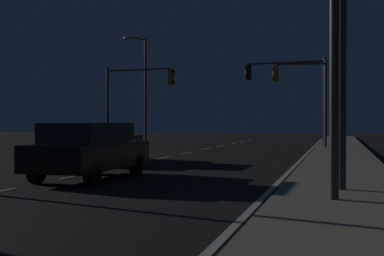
# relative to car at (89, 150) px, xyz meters

# --- Properties ---
(ground_plane) EXTENTS (112.00, 112.00, 0.00)m
(ground_plane) POSITION_rel_car_xyz_m (-0.78, 5.19, -0.82)
(ground_plane) COLOR black
(ground_plane) RESTS_ON ground
(sidewalk_right) EXTENTS (2.79, 77.00, 0.14)m
(sidewalk_right) POSITION_rel_car_xyz_m (6.82, 5.19, -0.75)
(sidewalk_right) COLOR gray
(sidewalk_right) RESTS_ON ground
(lane_markings_center) EXTENTS (0.14, 50.00, 0.01)m
(lane_markings_center) POSITION_rel_car_xyz_m (-0.78, 8.69, -0.82)
(lane_markings_center) COLOR silver
(lane_markings_center) RESTS_ON ground
(lane_edge_line) EXTENTS (0.14, 53.00, 0.01)m
(lane_edge_line) POSITION_rel_car_xyz_m (5.17, 10.19, -0.82)
(lane_edge_line) COLOR silver
(lane_edge_line) RESTS_ON ground
(car) EXTENTS (1.93, 4.44, 1.57)m
(car) POSITION_rel_car_xyz_m (0.00, 0.00, 0.00)
(car) COLOR black
(car) RESTS_ON ground
(car_oncoming) EXTENTS (1.93, 4.44, 1.57)m
(car_oncoming) POSITION_rel_car_xyz_m (-2.53, 6.29, 0.00)
(car_oncoming) COLOR black
(car_oncoming) RESTS_ON ground
(traffic_light_far_center) EXTENTS (5.01, 0.60, 5.40)m
(traffic_light_far_center) POSITION_rel_car_xyz_m (3.69, 20.01, 3.18)
(traffic_light_far_center) COLOR #2D3033
(traffic_light_far_center) RESTS_ON sidewalk_right
(traffic_light_overhead_east) EXTENTS (3.13, 0.61, 5.08)m
(traffic_light_overhead_east) POSITION_rel_car_xyz_m (4.65, 18.03, 2.87)
(traffic_light_overhead_east) COLOR #4C4C51
(traffic_light_overhead_east) RESTS_ON sidewalk_right
(traffic_light_far_left) EXTENTS (4.79, 0.88, 5.09)m
(traffic_light_far_left) POSITION_rel_car_xyz_m (-5.40, 17.56, 2.82)
(traffic_light_far_left) COLOR #2D3033
(traffic_light_far_left) RESTS_ON ground
(street_lamp_mid_block) EXTENTS (1.15, 2.02, 7.99)m
(street_lamp_mid_block) POSITION_rel_car_xyz_m (-7.60, 24.32, 3.95)
(street_lamp_mid_block) COLOR #38383D
(street_lamp_mid_block) RESTS_ON ground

